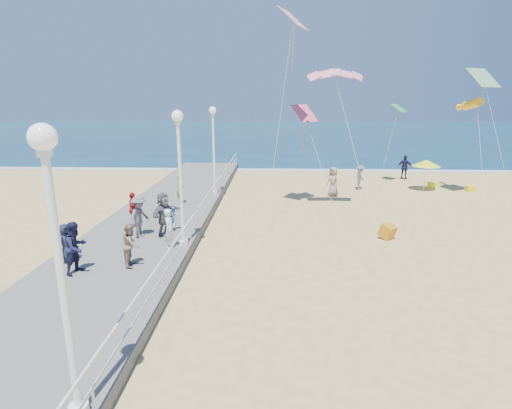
{
  "coord_description": "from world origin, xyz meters",
  "views": [
    {
      "loc": [
        -1.81,
        -15.07,
        6.04
      ],
      "look_at": [
        -2.5,
        2.0,
        1.6
      ],
      "focal_mm": 28.0,
      "sensor_mm": 36.0,
      "label": 1
    }
  ],
  "objects_px": {
    "spectator_3": "(133,209)",
    "beach_walker_c": "(333,182)",
    "woman_holding_toddler": "(170,229)",
    "spectator_7": "(76,247)",
    "lamp_post_near": "(57,249)",
    "spectator_5": "(164,214)",
    "lamp_post_mid": "(180,165)",
    "lamp_post_far": "(213,142)",
    "toddler_held": "(174,217)",
    "beach_walker_a": "(360,177)",
    "beach_walker_b": "(405,167)",
    "beach_chair_right": "(470,189)",
    "spectator_1": "(131,245)",
    "beach_umbrella": "(426,163)",
    "spectator_2": "(139,216)",
    "spectator_6": "(180,189)",
    "beach_chair_left": "(432,185)",
    "box_kite": "(387,233)",
    "spectator_4": "(66,243)"
  },
  "relations": [
    {
      "from": "spectator_1",
      "to": "beach_umbrella",
      "type": "relative_size",
      "value": 0.72
    },
    {
      "from": "spectator_1",
      "to": "spectator_3",
      "type": "height_order",
      "value": "spectator_3"
    },
    {
      "from": "spectator_7",
      "to": "beach_walker_c",
      "type": "xyz_separation_m",
      "value": [
        10.5,
        13.28,
        -0.33
      ]
    },
    {
      "from": "spectator_3",
      "to": "spectator_2",
      "type": "bearing_deg",
      "value": -165.35
    },
    {
      "from": "beach_walker_c",
      "to": "toddler_held",
      "type": "bearing_deg",
      "value": -75.73
    },
    {
      "from": "lamp_post_near",
      "to": "spectator_7",
      "type": "distance_m",
      "value": 7.31
    },
    {
      "from": "beach_walker_a",
      "to": "box_kite",
      "type": "bearing_deg",
      "value": -156.88
    },
    {
      "from": "toddler_held",
      "to": "spectator_1",
      "type": "bearing_deg",
      "value": 161.12
    },
    {
      "from": "lamp_post_near",
      "to": "beach_walker_a",
      "type": "bearing_deg",
      "value": 65.86
    },
    {
      "from": "spectator_7",
      "to": "beach_chair_right",
      "type": "relative_size",
      "value": 3.24
    },
    {
      "from": "spectator_1",
      "to": "beach_chair_right",
      "type": "xyz_separation_m",
      "value": [
        18.57,
        14.44,
        -0.97
      ]
    },
    {
      "from": "beach_walker_c",
      "to": "lamp_post_near",
      "type": "bearing_deg",
      "value": -60.76
    },
    {
      "from": "toddler_held",
      "to": "beach_chair_left",
      "type": "relative_size",
      "value": 1.47
    },
    {
      "from": "toddler_held",
      "to": "woman_holding_toddler",
      "type": "bearing_deg",
      "value": 145.4
    },
    {
      "from": "lamp_post_mid",
      "to": "woman_holding_toddler",
      "type": "relative_size",
      "value": 3.32
    },
    {
      "from": "spectator_4",
      "to": "beach_walker_c",
      "type": "distance_m",
      "value": 16.78
    },
    {
      "from": "beach_walker_a",
      "to": "beach_walker_c",
      "type": "height_order",
      "value": "beach_walker_c"
    },
    {
      "from": "beach_walker_a",
      "to": "beach_walker_b",
      "type": "bearing_deg",
      "value": -19.37
    },
    {
      "from": "lamp_post_near",
      "to": "lamp_post_mid",
      "type": "distance_m",
      "value": 9.0
    },
    {
      "from": "spectator_5",
      "to": "spectator_4",
      "type": "bearing_deg",
      "value": 163.23
    },
    {
      "from": "spectator_7",
      "to": "box_kite",
      "type": "bearing_deg",
      "value": -48.1
    },
    {
      "from": "beach_walker_b",
      "to": "beach_chair_right",
      "type": "relative_size",
      "value": 3.49
    },
    {
      "from": "spectator_1",
      "to": "spectator_6",
      "type": "bearing_deg",
      "value": -3.97
    },
    {
      "from": "spectator_3",
      "to": "box_kite",
      "type": "xyz_separation_m",
      "value": [
        11.6,
        -0.18,
        -0.91
      ]
    },
    {
      "from": "lamp_post_near",
      "to": "beach_walker_b",
      "type": "relative_size",
      "value": 2.77
    },
    {
      "from": "spectator_7",
      "to": "spectator_5",
      "type": "bearing_deg",
      "value": -6.18
    },
    {
      "from": "spectator_5",
      "to": "beach_walker_c",
      "type": "xyz_separation_m",
      "value": [
        8.6,
        9.23,
        -0.37
      ]
    },
    {
      "from": "spectator_5",
      "to": "woman_holding_toddler",
      "type": "bearing_deg",
      "value": -134.59
    },
    {
      "from": "beach_walker_c",
      "to": "lamp_post_mid",
      "type": "bearing_deg",
      "value": -75.25
    },
    {
      "from": "lamp_post_near",
      "to": "spectator_5",
      "type": "distance_m",
      "value": 10.59
    },
    {
      "from": "woman_holding_toddler",
      "to": "spectator_7",
      "type": "xyz_separation_m",
      "value": [
        -2.55,
        -2.41,
        0.09
      ]
    },
    {
      "from": "beach_walker_c",
      "to": "spectator_5",
      "type": "bearing_deg",
      "value": -82.67
    },
    {
      "from": "toddler_held",
      "to": "spectator_5",
      "type": "distance_m",
      "value": 1.72
    },
    {
      "from": "toddler_held",
      "to": "beach_walker_a",
      "type": "bearing_deg",
      "value": -27.41
    },
    {
      "from": "spectator_5",
      "to": "box_kite",
      "type": "xyz_separation_m",
      "value": [
        9.85,
        0.93,
        -1.03
      ]
    },
    {
      "from": "toddler_held",
      "to": "spectator_2",
      "type": "bearing_deg",
      "value": 66.29
    },
    {
      "from": "spectator_6",
      "to": "beach_umbrella",
      "type": "distance_m",
      "value": 16.81
    },
    {
      "from": "lamp_post_mid",
      "to": "beach_walker_b",
      "type": "bearing_deg",
      "value": 49.8
    },
    {
      "from": "lamp_post_far",
      "to": "spectator_4",
      "type": "xyz_separation_m",
      "value": [
        -3.79,
        -10.89,
        -2.54
      ]
    },
    {
      "from": "lamp_post_far",
      "to": "beach_chair_left",
      "type": "height_order",
      "value": "lamp_post_far"
    },
    {
      "from": "lamp_post_near",
      "to": "spectator_7",
      "type": "xyz_separation_m",
      "value": [
        -2.99,
        6.23,
        -2.37
      ]
    },
    {
      "from": "woman_holding_toddler",
      "to": "beach_chair_right",
      "type": "relative_size",
      "value": 2.91
    },
    {
      "from": "spectator_5",
      "to": "beach_umbrella",
      "type": "height_order",
      "value": "spectator_5"
    },
    {
      "from": "beach_umbrella",
      "to": "box_kite",
      "type": "bearing_deg",
      "value": -117.44
    },
    {
      "from": "beach_walker_a",
      "to": "box_kite",
      "type": "distance_m",
      "value": 10.52
    },
    {
      "from": "beach_walker_b",
      "to": "beach_chair_left",
      "type": "relative_size",
      "value": 3.49
    },
    {
      "from": "beach_chair_left",
      "to": "lamp_post_far",
      "type": "bearing_deg",
      "value": -163.63
    },
    {
      "from": "spectator_7",
      "to": "beach_walker_b",
      "type": "bearing_deg",
      "value": -22.34
    },
    {
      "from": "lamp_post_far",
      "to": "woman_holding_toddler",
      "type": "distance_m",
      "value": 9.69
    },
    {
      "from": "spectator_3",
      "to": "beach_walker_c",
      "type": "distance_m",
      "value": 13.15
    }
  ]
}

